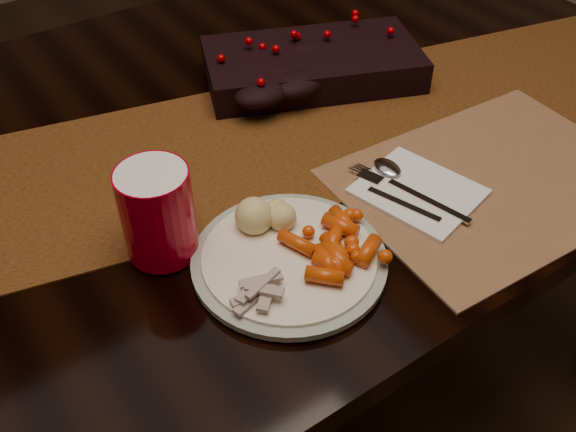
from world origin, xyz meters
TOP-DOWN VIEW (x-y plane):
  - floor at (0.00, 0.00)m, footprint 5.00×5.00m
  - dining_table at (0.00, 0.00)m, footprint 1.80×1.00m
  - table_runner at (0.05, -0.06)m, footprint 1.72×0.70m
  - centerpiece at (0.25, 0.04)m, footprint 0.41×0.31m
  - placemat_main at (0.30, -0.33)m, footprint 0.44×0.34m
  - dinner_plate at (-0.04, -0.30)m, footprint 0.31×0.31m
  - baby_carrots at (0.01, -0.33)m, footprint 0.10×0.08m
  - mashed_potatoes at (-0.03, -0.26)m, footprint 0.09×0.09m
  - turkey_shreds at (-0.11, -0.34)m, footprint 0.08×0.07m
  - napkin at (0.19, -0.30)m, footprint 0.17×0.19m
  - fork at (0.15, -0.29)m, footprint 0.07×0.14m
  - spoon at (0.18, -0.29)m, footprint 0.07×0.16m
  - red_cup at (-0.16, -0.19)m, footprint 0.09×0.09m

SIDE VIEW (x-z plane):
  - floor at x=0.00m, z-range 0.00..0.00m
  - dining_table at x=0.00m, z-range 0.00..0.75m
  - table_runner at x=0.05m, z-range 0.75..0.75m
  - placemat_main at x=0.30m, z-range 0.75..0.75m
  - napkin at x=0.19m, z-range 0.75..0.76m
  - fork at x=0.15m, z-range 0.76..0.76m
  - dinner_plate at x=-0.04m, z-range 0.75..0.77m
  - spoon at x=0.18m, z-range 0.76..0.76m
  - turkey_shreds at x=-0.11m, z-range 0.77..0.79m
  - baby_carrots at x=0.01m, z-range 0.77..0.79m
  - centerpiece at x=0.25m, z-range 0.75..0.83m
  - mashed_potatoes at x=-0.03m, z-range 0.77..0.81m
  - red_cup at x=-0.16m, z-range 0.75..0.88m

